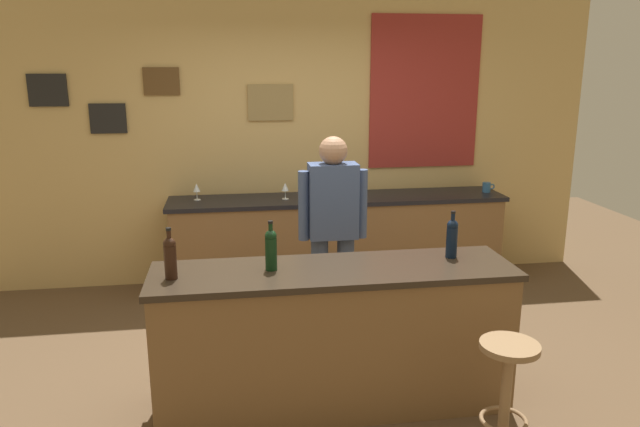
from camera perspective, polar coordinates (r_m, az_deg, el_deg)
ground_plane at (r=4.40m, az=0.35°, el=-14.87°), size 10.00×10.00×0.00m
back_wall at (r=5.90m, az=-2.45°, el=7.19°), size 6.00×0.09×2.80m
bar_counter at (r=3.83m, az=1.32°, el=-11.71°), size 2.23×0.60×0.92m
side_counter at (r=5.79m, az=1.71°, el=-2.74°), size 3.19×0.56×0.90m
bartender at (r=4.48m, az=1.23°, el=-1.33°), size 0.52×0.21×1.62m
bar_stool at (r=3.52m, az=17.38°, el=-14.95°), size 0.32×0.32×0.68m
wine_bottle_a at (r=3.55m, az=-14.09°, el=-3.97°), size 0.07×0.07×0.31m
wine_bottle_b at (r=3.60m, az=-4.69°, el=-3.32°), size 0.07×0.07×0.31m
wine_bottle_c at (r=3.91m, az=12.46°, el=-2.19°), size 0.07×0.07×0.31m
wine_glass_a at (r=5.64m, az=-11.68°, el=2.37°), size 0.07×0.07×0.16m
wine_glass_b at (r=5.56m, az=-3.34°, el=2.49°), size 0.07×0.07×0.16m
coffee_mug at (r=6.10m, az=15.61°, el=2.43°), size 0.12×0.08×0.09m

